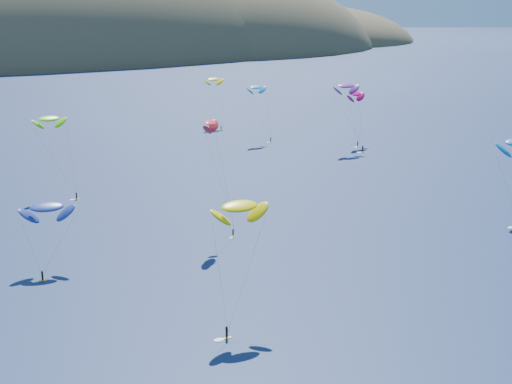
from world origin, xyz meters
The scene contains 9 objects.
island centered at (39.40, 562.36, -10.74)m, with size 730.00×300.00×210.00m.
kitesurfer_2 centered at (-20.47, 43.96, 18.45)m, with size 10.81×9.10×21.08m.
kitesurfer_3 centered at (-32.93, 132.79, 19.22)m, with size 8.52×12.78×21.59m.
kitesurfer_4 centered at (43.91, 168.48, 18.62)m, with size 8.63×8.58×20.89m.
kitesurfer_6 centered at (64.65, 144.02, 20.74)m, with size 9.91×11.02×23.48m.
kitesurfer_8 centered at (72.16, 149.32, 16.99)m, with size 9.94×10.13×19.53m.
kitesurfer_9 centered at (-8.42, 84.14, 24.13)m, with size 7.00×9.30×26.19m.
kitesurfer_10 centered at (-43.86, 79.94, 11.62)m, with size 10.38×10.82×14.36m.
kitesurfer_11 centered at (41.84, 201.40, 17.88)m, with size 8.43×13.30×20.16m.
Camera 1 is at (-65.15, -52.57, 51.05)m, focal length 50.00 mm.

